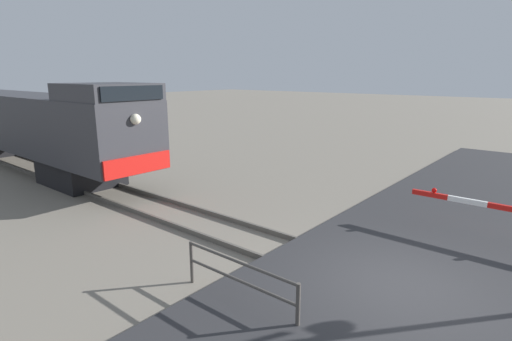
{
  "coord_description": "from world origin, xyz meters",
  "views": [
    {
      "loc": [
        -7.65,
        -2.48,
        4.4
      ],
      "look_at": [
        0.86,
        4.58,
        1.73
      ],
      "focal_mm": 28.02,
      "sensor_mm": 36.0,
      "label": 1
    }
  ],
  "objects": [
    {
      "name": "ground_plane",
      "position": [
        0.0,
        0.0,
        0.0
      ],
      "size": [
        160.0,
        160.0,
        0.0
      ],
      "primitive_type": "plane",
      "color": "gray"
    },
    {
      "name": "rail_track_left",
      "position": [
        -0.72,
        0.0,
        0.07
      ],
      "size": [
        0.08,
        80.0,
        0.15
      ],
      "primitive_type": "cube",
      "color": "#59544C",
      "rests_on": "ground_plane"
    },
    {
      "name": "rail_track_right",
      "position": [
        0.72,
        0.0,
        0.07
      ],
      "size": [
        0.08,
        80.0,
        0.15
      ],
      "primitive_type": "cube",
      "color": "#59544C",
      "rests_on": "ground_plane"
    },
    {
      "name": "road_surface",
      "position": [
        0.0,
        0.0,
        0.08
      ],
      "size": [
        36.0,
        6.04,
        0.16
      ],
      "primitive_type": "cube",
      "color": "#2D2D30",
      "rests_on": "ground_plane"
    },
    {
      "name": "locomotive",
      "position": [
        0.0,
        17.91,
        2.13
      ],
      "size": [
        2.73,
        18.4,
        4.09
      ],
      "color": "black",
      "rests_on": "ground_plane"
    },
    {
      "name": "guard_railing",
      "position": [
        -2.48,
        2.24,
        0.62
      ],
      "size": [
        0.08,
        2.81,
        0.95
      ],
      "color": "#4C4742",
      "rests_on": "ground_plane"
    }
  ]
}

